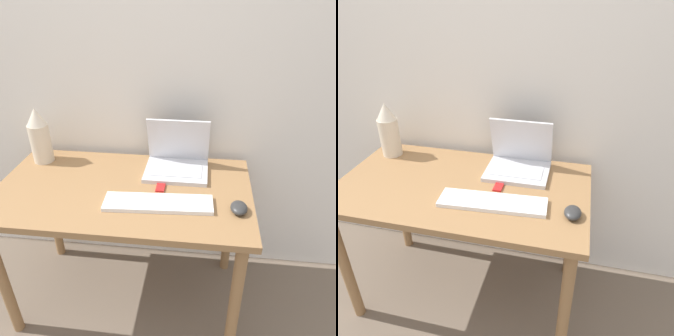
{
  "view_description": "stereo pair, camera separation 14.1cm",
  "coord_description": "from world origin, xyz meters",
  "views": [
    {
      "loc": [
        0.34,
        -0.87,
        1.51
      ],
      "look_at": [
        0.2,
        0.34,
        0.81
      ],
      "focal_mm": 35.0,
      "sensor_mm": 36.0,
      "label": 1
    },
    {
      "loc": [
        0.48,
        -0.85,
        1.51
      ],
      "look_at": [
        0.2,
        0.34,
        0.81
      ],
      "focal_mm": 35.0,
      "sensor_mm": 36.0,
      "label": 2
    }
  ],
  "objects": [
    {
      "name": "desk",
      "position": [
        0.0,
        0.32,
        0.61
      ],
      "size": [
        1.14,
        0.64,
        0.71
      ],
      "color": "olive",
      "rests_on": "ground_plane"
    },
    {
      "name": "laptop",
      "position": [
        0.22,
        0.51,
        0.76
      ],
      "size": [
        0.3,
        0.24,
        0.25
      ],
      "color": "silver",
      "rests_on": "desk"
    },
    {
      "name": "mp3_player",
      "position": [
        0.17,
        0.33,
        0.71
      ],
      "size": [
        0.04,
        0.06,
        0.01
      ],
      "color": "red",
      "rests_on": "desk"
    },
    {
      "name": "vase",
      "position": [
        -0.46,
        0.52,
        0.84
      ],
      "size": [
        0.1,
        0.1,
        0.28
      ],
      "color": "beige",
      "rests_on": "desk"
    },
    {
      "name": "mouse",
      "position": [
        0.5,
        0.2,
        0.72
      ],
      "size": [
        0.07,
        0.09,
        0.04
      ],
      "color": "#2D2D2D",
      "rests_on": "desk"
    },
    {
      "name": "keyboard",
      "position": [
        0.17,
        0.21,
        0.71
      ],
      "size": [
        0.45,
        0.15,
        0.02
      ],
      "color": "white",
      "rests_on": "desk"
    },
    {
      "name": "wall_back",
      "position": [
        0.0,
        0.7,
        1.25
      ],
      "size": [
        6.0,
        0.05,
        2.5
      ],
      "color": "white",
      "rests_on": "ground_plane"
    }
  ]
}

